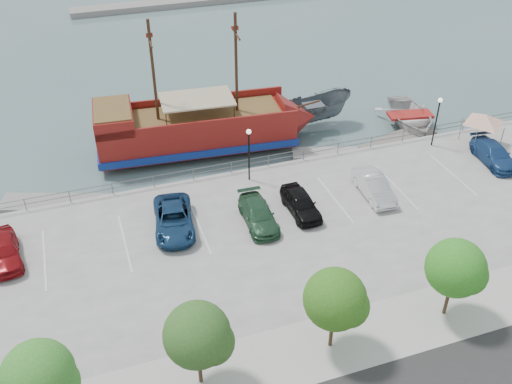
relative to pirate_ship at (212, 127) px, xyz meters
name	(u,v)px	position (x,y,z in m)	size (l,w,h in m)	color
ground	(279,241)	(0.88, -13.64, -2.01)	(160.00, 160.00, 0.00)	#475F5F
sidewalk	(347,340)	(0.88, -23.64, -1.00)	(100.00, 4.00, 0.05)	#B2AEA5
seawall_railing	(244,165)	(0.88, -5.84, -0.48)	(50.00, 0.06, 1.00)	#5E5E5E
far_shore	(210,0)	(10.88, 41.36, -1.61)	(40.00, 3.00, 0.80)	gray
pirate_ship	(212,127)	(0.00, 0.00, 0.00)	(19.22, 6.72, 12.00)	maroon
patrol_boat	(313,113)	(9.60, 0.78, -0.59)	(2.76, 7.34, 2.84)	#4B545A
speedboat	(410,118)	(18.06, -1.90, -1.26)	(5.19, 7.27, 1.51)	silver
dock_west	(54,204)	(-13.39, -4.44, -1.79)	(7.77, 2.22, 0.44)	gray
dock_mid	(330,154)	(8.94, -4.44, -1.83)	(6.31, 1.80, 0.36)	gray
dock_east	(398,141)	(15.45, -4.44, -1.79)	(7.62, 2.18, 0.44)	slate
canopy_tent	(486,114)	(20.72, -8.23, 1.74)	(4.29, 4.29, 3.16)	slate
lamp_post_mid	(249,146)	(0.88, -7.14, 1.93)	(0.36, 0.36, 4.28)	black
lamp_post_right	(438,113)	(16.88, -7.14, 1.93)	(0.36, 0.36, 4.28)	black
tree_b	(42,378)	(-13.97, -23.71, 2.29)	(3.30, 3.20, 5.00)	#473321
tree_c	(201,337)	(-6.97, -23.71, 2.29)	(3.30, 3.20, 5.00)	#473321
tree_d	(338,301)	(0.03, -23.71, 2.29)	(3.30, 3.20, 5.00)	#473321
tree_e	(458,270)	(7.03, -23.71, 2.29)	(3.30, 3.20, 5.00)	#473321
parked_car_a	(4,250)	(-16.37, -10.91, -0.23)	(1.84, 4.56, 1.56)	maroon
parked_car_c	(174,219)	(-5.74, -11.18, -0.25)	(2.54, 5.50, 1.53)	navy
parked_car_d	(258,215)	(-0.23, -12.43, -0.31)	(1.95, 4.80, 1.39)	#2A5436
parked_car_e	(301,203)	(2.96, -12.21, -0.26)	(1.78, 4.43, 1.51)	black
parked_car_f	(374,186)	(8.74, -12.03, -0.24)	(1.63, 4.66, 1.54)	silver
parked_car_h	(494,154)	(19.92, -11.01, -0.29)	(2.03, 4.98, 1.45)	navy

